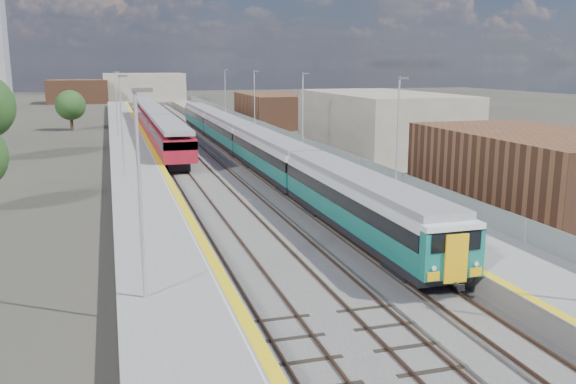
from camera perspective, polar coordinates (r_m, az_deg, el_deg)
name	(u,v)px	position (r m, az deg, el deg)	size (l,w,h in m)	color
ground	(220,154)	(64.99, -6.36, 3.59)	(320.00, 320.00, 0.00)	#47443A
ballast_bed	(196,151)	(67.10, -8.63, 3.82)	(10.50, 155.00, 0.06)	#565451
tracks	(199,148)	(68.81, -8.33, 4.09)	(8.96, 160.00, 0.17)	#4C3323
platform_right	(263,144)	(68.42, -2.37, 4.52)	(4.70, 155.00, 8.52)	slate
platform_left	(131,149)	(66.47, -14.47, 3.92)	(4.30, 155.00, 8.52)	slate
buildings	(74,58)	(152.14, -19.40, 11.75)	(72.00, 185.50, 40.00)	brown
green_train	(246,140)	(59.01, -3.91, 4.84)	(2.68, 74.76, 2.95)	black
red_train	(155,121)	(80.70, -12.38, 6.54)	(2.90, 58.71, 3.66)	black
tree_c	(70,105)	(92.38, -19.70, 7.65)	(4.21, 4.21, 5.70)	#382619
tree_d	(353,111)	(79.93, 6.09, 7.55)	(3.93, 3.93, 5.32)	#382619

